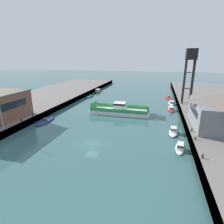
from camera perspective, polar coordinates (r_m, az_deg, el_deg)
The scene contains 19 objects.
ground_plane at distance 37.89m, azimuth -6.46°, elevation -9.93°, with size 400.00×400.00×0.00m, color #335B5B.
quay_left at distance 70.77m, azimuth -26.16°, elevation 2.01°, with size 28.00×140.00×1.76m.
chain_ferry at distance 56.66m, azimuth 2.51°, elevation 0.59°, with size 18.45×6.24×3.56m.
moored_boat_near_left at distance 44.54m, azimuth 18.87°, elevation -5.79°, with size 2.30×5.40×1.44m.
moored_boat_near_right at distance 52.92m, azimuth -20.32°, elevation -2.67°, with size 2.98×8.05×0.94m.
moored_boat_mid_left at distance 91.67m, azimuth -4.51°, elevation 6.61°, with size 3.17×7.88×1.56m.
moored_boat_mid_right at distance 81.61m, azimuth 17.53°, elevation 4.28°, with size 3.75×8.25×0.88m.
moored_boat_far_left at distance 63.29m, azimuth 18.19°, elevation 0.95°, with size 2.95×7.19×1.35m.
moored_boat_far_right at distance 37.67m, azimuth 20.78°, elevation -10.28°, with size 2.30×5.71×1.39m.
moored_boat_upstream_a at distance 71.63m, azimuth 18.33°, elevation 2.75°, with size 2.23×7.10×1.36m.
moored_boat_upstream_b at distance 81.01m, azimuth -6.97°, elevation 4.92°, with size 2.15×5.65×1.03m.
warehouse_shed at distance 47.49m, azimuth 31.67°, elevation 0.66°, with size 12.04×15.20×8.06m.
crane_tower at distance 65.95m, azimuth 23.69°, elevation 14.66°, with size 3.35×3.35×17.99m.
flagpole at distance 46.31m, azimuth -31.94°, elevation 0.56°, with size 0.20×0.20×8.20m.
bollard_right_fore at distance 32.57m, azimuth 26.80°, elevation -12.30°, with size 0.32×0.32×0.71m.
bollard_left_mid at distance 50.22m, azimuth -26.86°, elevation -2.19°, with size 0.32×0.32×0.71m.
bollard_right_mid at distance 38.54m, azimuth 24.90°, elevation -7.49°, with size 0.32×0.32×0.71m.
bollard_left_aft at distance 53.28m, azimuth -23.89°, elevation -0.77°, with size 0.32×0.32×0.71m.
bollard_right_aft at distance 42.52m, azimuth 23.98°, elevation -5.11°, with size 0.32×0.32×0.71m.
Camera 1 is at (12.69, -31.34, 17.12)m, focal length 28.85 mm.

